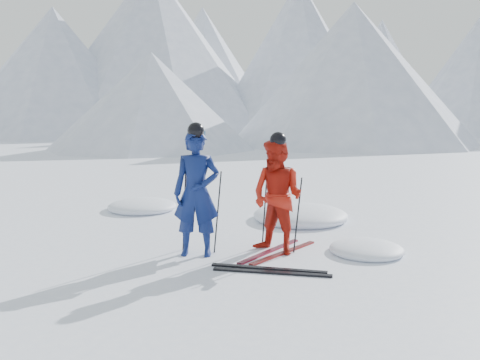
% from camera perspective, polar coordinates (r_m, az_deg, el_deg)
% --- Properties ---
extents(ground, '(160.00, 160.00, 0.00)m').
position_cam_1_polar(ground, '(8.03, 9.80, -8.88)').
color(ground, white).
rests_on(ground, ground).
extents(skier_blue, '(0.84, 0.67, 2.00)m').
position_cam_1_polar(skier_blue, '(8.00, -4.90, -1.49)').
color(skier_blue, '#0D1B53').
rests_on(skier_blue, ground).
extents(skier_red, '(1.06, 0.92, 1.85)m').
position_cam_1_polar(skier_red, '(8.13, 4.22, -1.88)').
color(skier_red, '#B11B0E').
rests_on(skier_red, ground).
extents(pole_blue_left, '(0.13, 0.09, 1.33)m').
position_cam_1_polar(pole_blue_left, '(8.33, -6.27, -3.46)').
color(pole_blue_left, black).
rests_on(pole_blue_left, ground).
extents(pole_blue_right, '(0.13, 0.08, 1.33)m').
position_cam_1_polar(pole_blue_right, '(8.18, -2.52, -3.63)').
color(pole_blue_right, black).
rests_on(pole_blue_right, ground).
extents(pole_red_left, '(0.12, 0.10, 1.23)m').
position_cam_1_polar(pole_red_left, '(8.51, 2.77, -3.53)').
color(pole_red_left, black).
rests_on(pole_red_left, ground).
extents(pole_red_right, '(0.12, 0.09, 1.23)m').
position_cam_1_polar(pole_red_right, '(8.24, 6.50, -3.95)').
color(pole_red_right, black).
rests_on(pole_red_right, ground).
extents(ski_worn_left, '(0.51, 1.67, 0.03)m').
position_cam_1_polar(ski_worn_left, '(8.37, 3.36, -7.97)').
color(ski_worn_left, black).
rests_on(ski_worn_left, ground).
extents(ski_worn_right, '(0.62, 1.64, 0.03)m').
position_cam_1_polar(ski_worn_right, '(8.30, 4.95, -8.12)').
color(ski_worn_right, black).
rests_on(ski_worn_right, ground).
extents(ski_loose_a, '(1.69, 0.34, 0.03)m').
position_cam_1_polar(ski_loose_a, '(7.49, 3.21, -9.90)').
color(ski_loose_a, black).
rests_on(ski_loose_a, ground).
extents(ski_loose_b, '(1.69, 0.40, 0.03)m').
position_cam_1_polar(ski_loose_b, '(7.33, 3.59, -10.32)').
color(ski_loose_b, black).
rests_on(ski_loose_b, ground).
extents(snow_lumps, '(9.46, 5.33, 0.43)m').
position_cam_1_polar(snow_lumps, '(10.15, 4.20, -5.19)').
color(snow_lumps, white).
rests_on(snow_lumps, ground).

